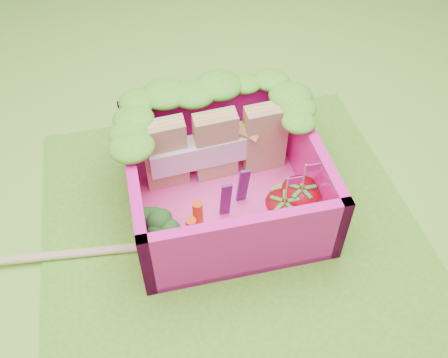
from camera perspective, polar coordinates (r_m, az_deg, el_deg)
name	(u,v)px	position (r m, az deg, el deg)	size (l,w,h in m)	color
ground	(232,232)	(3.55, 0.93, -6.10)	(14.00, 14.00, 0.00)	#81D23B
placemat	(232,231)	(3.54, 0.94, -5.96)	(2.60, 2.60, 0.03)	#4EAC26
bento_floor	(224,200)	(3.66, 0.01, -2.40)	(1.30, 1.30, 0.05)	#FF41A9
bento_box	(224,177)	(3.48, 0.02, 0.28)	(1.30, 1.30, 0.55)	#FF159B
lettuce_ruffle	(210,101)	(3.57, -1.57, 8.94)	(1.43, 0.77, 0.11)	#248317
sandwich_stack	(217,146)	(3.64, -0.84, 3.82)	(1.06, 0.24, 0.55)	#A38B56
broccoli	(160,224)	(3.28, -7.29, -5.08)	(0.33, 0.33, 0.27)	#558B43
carrot_sticks	(195,225)	(3.32, -3.32, -5.24)	(0.13, 0.18, 0.29)	#F15214
purple_wedges	(235,193)	(3.42, 1.21, -1.56)	(0.22, 0.12, 0.38)	#431650
strawberry_left	(283,214)	(3.39, 6.76, -4.03)	(0.26, 0.26, 0.50)	#BA0B0D
strawberry_right	(300,203)	(3.47, 8.64, -2.67)	(0.27, 0.27, 0.51)	#BA0B0D
snap_peas	(276,207)	(3.57, 5.94, -3.20)	(0.64, 0.56, 0.05)	#63C23D
chopsticks	(105,250)	(3.49, -13.43, -7.94)	(2.14, 0.28, 0.04)	#E7B97F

